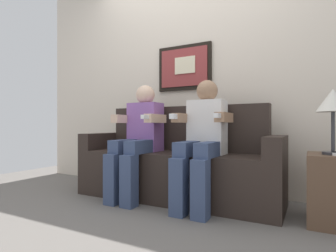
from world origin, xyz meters
The scene contains 7 objects.
ground_plane centered at (0.00, 0.00, 0.00)m, with size 5.65×5.65×0.00m, color #66605B.
back_wall_assembly centered at (0.00, 0.76, 1.30)m, with size 4.35×0.10×2.60m.
couch centered at (0.00, 0.33, 0.31)m, with size 1.95×0.58×0.90m.
person_on_left centered at (-0.33, 0.16, 0.61)m, with size 0.46×0.56×1.11m.
person_on_right centered at (0.33, 0.16, 0.61)m, with size 0.46×0.56×1.11m.
table_lamp centered at (1.29, 0.19, 0.86)m, with size 0.22×0.22×0.46m.
spare_remote_on_table centered at (1.29, 0.16, 0.51)m, with size 0.04×0.13×0.02m, color white.
Camera 1 is at (1.15, -2.02, 0.70)m, focal length 28.89 mm.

